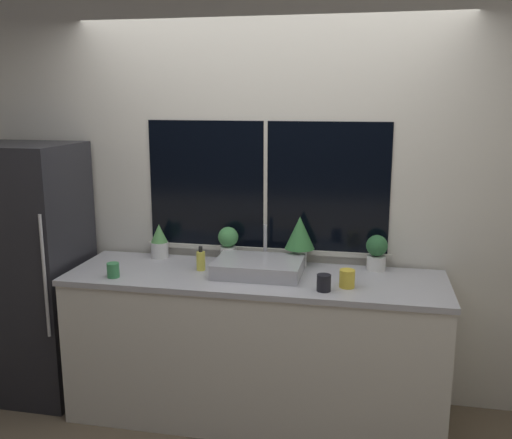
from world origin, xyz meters
TOP-DOWN VIEW (x-y plane):
  - wall_back at (0.00, 0.73)m, footprint 8.00×0.09m
  - wall_left at (-2.19, 1.50)m, footprint 0.06×7.00m
  - counter at (0.00, 0.33)m, footprint 2.32×0.69m
  - refrigerator at (-1.56, 0.35)m, footprint 0.70×0.63m
  - sink at (0.02, 0.37)m, footprint 0.53×0.43m
  - potted_plant_far_left at (-0.71, 0.59)m, footprint 0.12×0.12m
  - potted_plant_center_left at (-0.23, 0.59)m, footprint 0.13×0.13m
  - potted_plant_center_right at (0.24, 0.59)m, footprint 0.19×0.19m
  - potted_plant_far_right at (0.73, 0.59)m, footprint 0.13×0.13m
  - soap_bottle at (-0.35, 0.37)m, footprint 0.06×0.06m
  - mug_black at (0.44, 0.13)m, footprint 0.08×0.08m
  - mug_yellow at (0.57, 0.22)m, footprint 0.09×0.09m
  - mug_green at (-0.83, 0.12)m, footprint 0.07×0.07m

SIDE VIEW (x-z plane):
  - counter at x=0.00m, z-range 0.00..0.94m
  - refrigerator at x=-1.56m, z-range 0.00..1.71m
  - mug_green at x=-0.83m, z-range 0.94..1.03m
  - sink at x=0.02m, z-range 0.85..1.12m
  - mug_black at x=0.44m, z-range 0.94..1.03m
  - mug_yellow at x=0.57m, z-range 0.94..1.04m
  - soap_bottle at x=-0.35m, z-range 0.93..1.08m
  - potted_plant_far_left at x=-0.71m, z-range 0.94..1.17m
  - potted_plant_far_right at x=0.73m, z-range 0.95..1.17m
  - potted_plant_center_left at x=-0.23m, z-range 0.95..1.18m
  - potted_plant_center_right at x=0.24m, z-range 0.98..1.30m
  - wall_left at x=-2.19m, z-range 0.00..2.70m
  - wall_back at x=0.00m, z-range 0.00..2.70m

